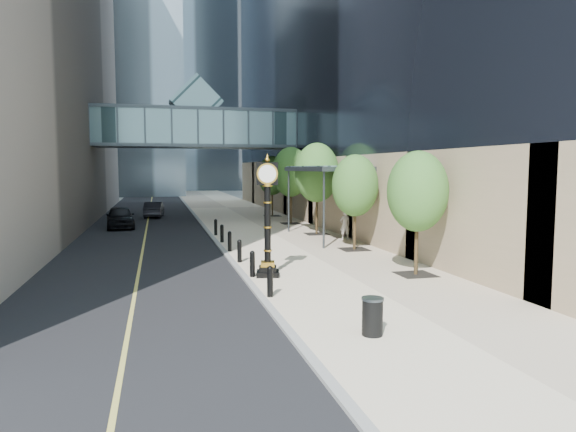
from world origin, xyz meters
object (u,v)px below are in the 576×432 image
object	(u,v)px
trash_bin	(372,318)
pedestrian	(345,225)
street_clock	(268,225)
car_far	(154,209)
car_near	(120,217)

from	to	relation	value
trash_bin	pedestrian	distance (m)	17.62
street_clock	car_far	distance (m)	27.13
street_clock	car_near	distance (m)	19.97
trash_bin	car_far	bearing A→B (deg)	99.04
street_clock	car_far	xyz separation A→B (m)	(-4.41, 26.73, -1.35)
pedestrian	car_near	size ratio (longest dim) A/B	0.37
trash_bin	car_near	distance (m)	27.50
pedestrian	car_far	distance (m)	20.79
street_clock	pedestrian	world-z (taller)	street_clock
car_near	car_far	xyz separation A→B (m)	(2.28, 7.97, -0.10)
street_clock	car_near	world-z (taller)	street_clock
trash_bin	car_far	distance (m)	34.78
car_near	car_far	world-z (taller)	car_near
street_clock	trash_bin	xyz separation A→B (m)	(1.05, -7.62, -1.54)
street_clock	car_far	world-z (taller)	street_clock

